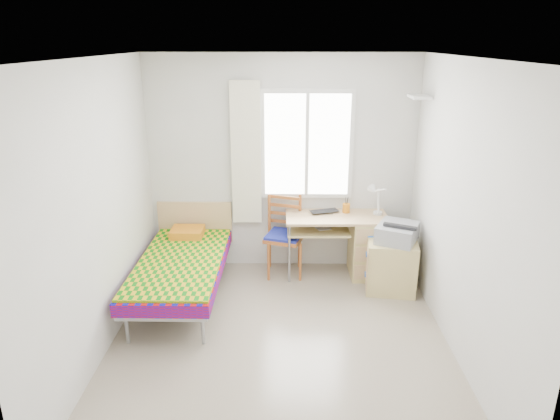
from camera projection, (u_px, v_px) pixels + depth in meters
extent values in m
plane|color=#BCAD93|center=(280.00, 341.00, 4.77)|extent=(3.50, 3.50, 0.00)
plane|color=white|center=(280.00, 58.00, 3.92)|extent=(3.50, 3.50, 0.00)
plane|color=silver|center=(282.00, 165.00, 6.00)|extent=(3.20, 0.00, 3.20)
plane|color=silver|center=(97.00, 213.00, 4.36)|extent=(0.00, 3.50, 3.50)
plane|color=silver|center=(464.00, 214.00, 4.32)|extent=(0.00, 3.50, 3.50)
cube|color=white|center=(307.00, 145.00, 5.89)|extent=(1.10, 0.04, 1.30)
cube|color=white|center=(307.00, 145.00, 5.88)|extent=(1.00, 0.02, 1.20)
cube|color=white|center=(307.00, 145.00, 5.88)|extent=(0.04, 0.02, 1.20)
cube|color=#EEE4C5|center=(246.00, 154.00, 5.89)|extent=(0.35, 0.05, 1.70)
cube|color=white|center=(419.00, 97.00, 5.37)|extent=(0.20, 0.32, 0.03)
cube|color=#94979C|center=(182.00, 272.00, 5.44)|extent=(0.87, 1.91, 0.06)
cube|color=#B00B0E|center=(181.00, 266.00, 5.42)|extent=(0.91, 1.93, 0.13)
cube|color=gold|center=(181.00, 261.00, 5.37)|extent=(0.89, 1.81, 0.03)
cube|color=tan|center=(195.00, 222.00, 6.24)|extent=(0.92, 0.05, 0.52)
cube|color=orange|center=(187.00, 232.00, 5.99)|extent=(0.38, 0.33, 0.10)
cylinder|color=#94979C|center=(127.00, 329.00, 4.70)|extent=(0.04, 0.04, 0.31)
cylinder|color=#94979C|center=(224.00, 255.00, 6.30)|extent=(0.04, 0.04, 0.31)
cube|color=tan|center=(337.00, 217.00, 5.91)|extent=(1.21, 0.57, 0.03)
cube|color=tan|center=(368.00, 247.00, 6.03)|extent=(0.43, 0.54, 0.72)
cube|color=tan|center=(318.00, 229.00, 5.96)|extent=(0.74, 0.52, 0.02)
cylinder|color=#94979C|center=(289.00, 254.00, 5.82)|extent=(0.03, 0.03, 0.72)
cylinder|color=#94979C|center=(289.00, 239.00, 6.25)|extent=(0.03, 0.03, 0.72)
cube|color=#96591D|center=(285.00, 238.00, 6.00)|extent=(0.52, 0.52, 0.04)
cube|color=navy|center=(285.00, 235.00, 5.99)|extent=(0.50, 0.50, 0.04)
cube|color=#96591D|center=(285.00, 210.00, 6.09)|extent=(0.37, 0.14, 0.42)
cylinder|color=#96591D|center=(269.00, 262.00, 5.90)|extent=(0.03, 0.03, 0.47)
cylinder|color=#96591D|center=(300.00, 231.00, 6.18)|extent=(0.04, 0.04, 0.96)
cube|color=tan|center=(391.00, 265.00, 5.67)|extent=(0.60, 0.56, 0.60)
cube|color=tan|center=(367.00, 254.00, 5.63)|extent=(0.07, 0.45, 0.22)
cube|color=tan|center=(366.00, 274.00, 5.71)|extent=(0.07, 0.45, 0.22)
cube|color=#979A9E|center=(397.00, 233.00, 5.56)|extent=(0.57, 0.60, 0.19)
cube|color=black|center=(398.00, 225.00, 5.52)|extent=(0.45, 0.48, 0.02)
imported|color=black|center=(326.00, 213.00, 5.97)|extent=(0.40, 0.32, 0.03)
cylinder|color=orange|center=(346.00, 208.00, 6.01)|extent=(0.11, 0.11, 0.11)
cylinder|color=white|center=(378.00, 213.00, 5.96)|extent=(0.11, 0.11, 0.03)
cylinder|color=white|center=(379.00, 201.00, 5.91)|extent=(0.02, 0.12, 0.29)
cylinder|color=white|center=(379.00, 191.00, 5.78)|extent=(0.14, 0.25, 0.12)
cone|color=white|center=(374.00, 190.00, 5.68)|extent=(0.15, 0.17, 0.14)
imported|color=gray|center=(316.00, 228.00, 5.97)|extent=(0.23, 0.27, 0.02)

